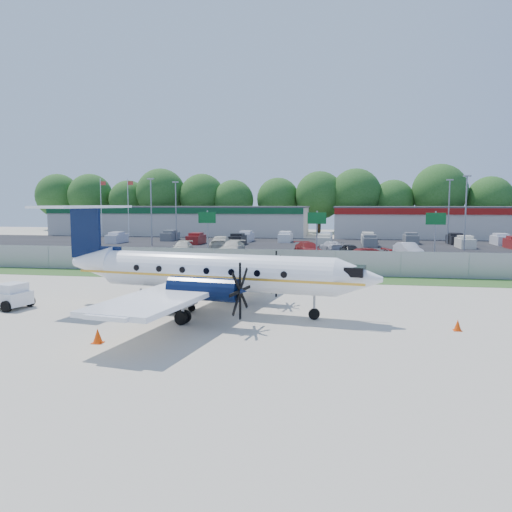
% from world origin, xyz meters
% --- Properties ---
extents(ground, '(170.00, 170.00, 0.00)m').
position_xyz_m(ground, '(0.00, 0.00, 0.00)').
color(ground, beige).
rests_on(ground, ground).
extents(grass_verge, '(170.00, 4.00, 0.02)m').
position_xyz_m(grass_verge, '(0.00, 12.00, 0.01)').
color(grass_verge, '#2D561E').
rests_on(grass_verge, ground).
extents(access_road, '(170.00, 8.00, 0.02)m').
position_xyz_m(access_road, '(0.00, 19.00, 0.01)').
color(access_road, black).
rests_on(access_road, ground).
extents(parking_lot, '(170.00, 32.00, 0.02)m').
position_xyz_m(parking_lot, '(0.00, 40.00, 0.01)').
color(parking_lot, black).
rests_on(parking_lot, ground).
extents(perimeter_fence, '(120.00, 0.06, 1.99)m').
position_xyz_m(perimeter_fence, '(0.00, 14.00, 1.00)').
color(perimeter_fence, gray).
rests_on(perimeter_fence, ground).
extents(building_west, '(46.40, 12.40, 5.24)m').
position_xyz_m(building_west, '(-24.00, 61.98, 2.63)').
color(building_west, beige).
rests_on(building_west, ground).
extents(building_east, '(44.40, 12.40, 5.24)m').
position_xyz_m(building_east, '(26.00, 61.98, 2.63)').
color(building_east, beige).
rests_on(building_east, ground).
extents(sign_left, '(1.80, 0.26, 5.00)m').
position_xyz_m(sign_left, '(-8.00, 22.91, 3.61)').
color(sign_left, gray).
rests_on(sign_left, ground).
extents(sign_mid, '(1.80, 0.26, 5.00)m').
position_xyz_m(sign_mid, '(3.00, 22.91, 3.61)').
color(sign_mid, gray).
rests_on(sign_mid, ground).
extents(sign_right, '(1.80, 0.26, 5.00)m').
position_xyz_m(sign_right, '(14.00, 22.91, 3.61)').
color(sign_right, gray).
rests_on(sign_right, ground).
extents(flagpole_west, '(1.06, 0.12, 10.00)m').
position_xyz_m(flagpole_west, '(-35.92, 55.00, 5.64)').
color(flagpole_west, white).
rests_on(flagpole_west, ground).
extents(flagpole_east, '(1.06, 0.12, 10.00)m').
position_xyz_m(flagpole_east, '(-30.92, 55.00, 5.64)').
color(flagpole_east, white).
rests_on(flagpole_east, ground).
extents(light_pole_nw, '(0.90, 0.35, 9.09)m').
position_xyz_m(light_pole_nw, '(-20.00, 38.00, 5.23)').
color(light_pole_nw, gray).
rests_on(light_pole_nw, ground).
extents(light_pole_ne, '(0.90, 0.35, 9.09)m').
position_xyz_m(light_pole_ne, '(20.00, 38.00, 5.23)').
color(light_pole_ne, gray).
rests_on(light_pole_ne, ground).
extents(light_pole_sw, '(0.90, 0.35, 9.09)m').
position_xyz_m(light_pole_sw, '(-20.00, 48.00, 5.23)').
color(light_pole_sw, gray).
rests_on(light_pole_sw, ground).
extents(light_pole_se, '(0.90, 0.35, 9.09)m').
position_xyz_m(light_pole_se, '(20.00, 48.00, 5.23)').
color(light_pole_se, gray).
rests_on(light_pole_se, ground).
extents(tree_line, '(112.00, 6.00, 14.00)m').
position_xyz_m(tree_line, '(0.00, 74.00, 0.00)').
color(tree_line, '#204F17').
rests_on(tree_line, ground).
extents(aircraft, '(18.25, 17.92, 5.58)m').
position_xyz_m(aircraft, '(-1.30, -0.68, 2.16)').
color(aircraft, white).
rests_on(aircraft, ground).
extents(pushback_tug, '(2.82, 2.25, 1.39)m').
position_xyz_m(pushback_tug, '(-12.47, -1.74, 0.67)').
color(pushback_tug, white).
rests_on(pushback_tug, ground).
extents(baggage_cart_near, '(2.48, 1.96, 1.14)m').
position_xyz_m(baggage_cart_near, '(-3.93, -0.96, 0.53)').
color(baggage_cart_near, gray).
rests_on(baggage_cart_near, ground).
extents(baggage_cart_far, '(2.50, 1.81, 1.19)m').
position_xyz_m(baggage_cart_far, '(-3.17, -1.22, 0.55)').
color(baggage_cart_far, gray).
rests_on(baggage_cart_far, ground).
extents(cone_nose, '(0.36, 0.36, 0.51)m').
position_xyz_m(cone_nose, '(10.74, -2.57, 0.24)').
color(cone_nose, '#E54007').
rests_on(cone_nose, ground).
extents(cone_port_wing, '(0.43, 0.43, 0.61)m').
position_xyz_m(cone_port_wing, '(-4.24, -7.26, 0.29)').
color(cone_port_wing, '#E54007').
rests_on(cone_port_wing, ground).
extents(cone_starboard_wing, '(0.34, 0.34, 0.48)m').
position_xyz_m(cone_starboard_wing, '(-5.69, 8.56, 0.23)').
color(cone_starboard_wing, '#E54007').
rests_on(cone_starboard_wing, ground).
extents(road_car_west, '(4.40, 1.55, 1.45)m').
position_xyz_m(road_car_west, '(-16.41, 17.43, 0.00)').
color(road_car_west, beige).
rests_on(road_car_west, ground).
extents(road_car_mid, '(5.90, 3.90, 1.59)m').
position_xyz_m(road_car_mid, '(7.15, 21.14, 0.00)').
color(road_car_mid, maroon).
rests_on(road_car_mid, ground).
extents(parked_car_a, '(2.67, 5.06, 1.40)m').
position_xyz_m(parked_car_a, '(-12.52, 28.48, 0.00)').
color(parked_car_a, beige).
rests_on(parked_car_a, ground).
extents(parked_car_b, '(2.32, 5.29, 1.51)m').
position_xyz_m(parked_car_b, '(-6.83, 29.15, 0.00)').
color(parked_car_b, beige).
rests_on(parked_car_b, ground).
extents(parked_car_c, '(3.91, 5.62, 1.51)m').
position_xyz_m(parked_car_c, '(1.80, 28.54, 0.00)').
color(parked_car_c, maroon).
rests_on(parked_car_c, ground).
extents(parked_car_d, '(2.71, 4.28, 1.36)m').
position_xyz_m(parked_car_d, '(6.35, 28.61, 0.00)').
color(parked_car_d, black).
rests_on(parked_car_d, ground).
extents(parked_car_e, '(2.86, 4.97, 1.55)m').
position_xyz_m(parked_car_e, '(12.39, 29.32, 0.00)').
color(parked_car_e, silver).
rests_on(parked_car_e, ground).
extents(parked_car_f, '(2.85, 5.99, 1.68)m').
position_xyz_m(parked_car_f, '(-9.56, 35.00, 0.00)').
color(parked_car_f, beige).
rests_on(parked_car_f, ground).
extents(parked_car_g, '(3.34, 4.75, 1.28)m').
position_xyz_m(parked_car_g, '(4.06, 34.17, 0.00)').
color(parked_car_g, silver).
rests_on(parked_car_g, ground).
extents(far_parking_rows, '(56.00, 10.00, 1.60)m').
position_xyz_m(far_parking_rows, '(0.00, 45.00, 0.00)').
color(far_parking_rows, gray).
rests_on(far_parking_rows, ground).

